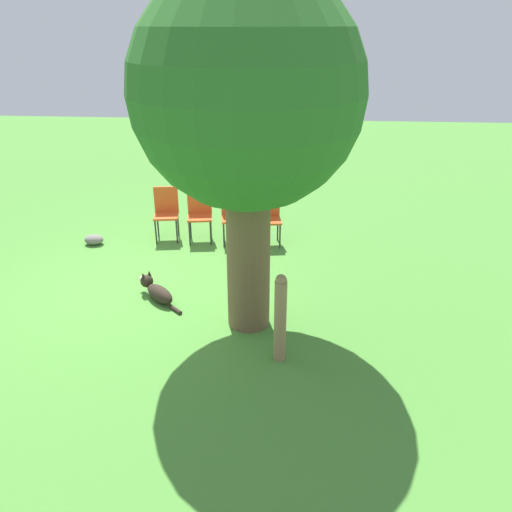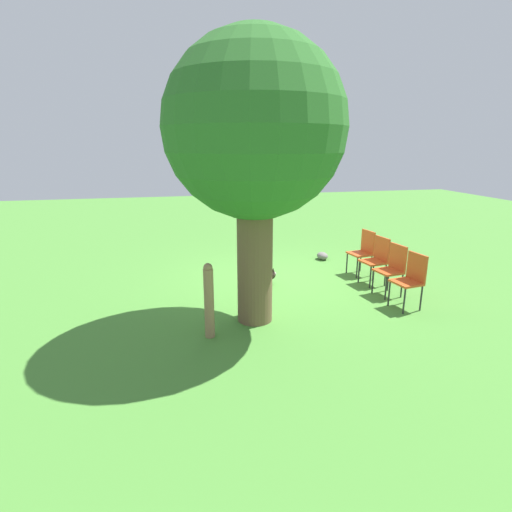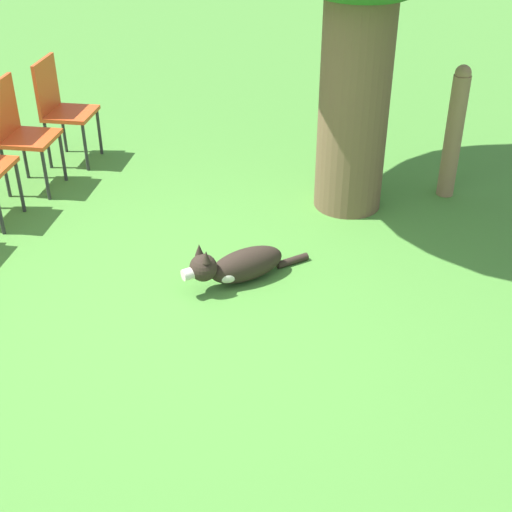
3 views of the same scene
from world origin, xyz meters
The scene contains 5 objects.
ground_plane centered at (0.00, 0.00, 0.00)m, with size 30.00×30.00×0.00m, color #478433.
dog centered at (0.20, 0.10, 0.13)m, with size 0.73×0.79×0.36m.
fence_post centered at (1.49, 1.94, 0.58)m, with size 0.14×0.14×1.14m.
red_chair_2 centered at (-2.04, 0.96, 0.56)m, with size 0.48×0.50×0.97m.
red_chair_3 centered at (-2.01, 1.59, 0.56)m, with size 0.48×0.50×0.97m.
Camera 3 is at (1.59, -3.86, 2.81)m, focal length 50.00 mm.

